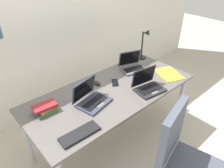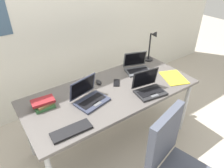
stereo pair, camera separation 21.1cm
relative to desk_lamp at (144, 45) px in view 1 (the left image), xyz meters
The scene contains 13 objects.
ground_plane 1.26m from the desk_lamp, 160.97° to the right, with size 12.00×12.00×0.00m, color #B7AD9E.
wall_back 1.21m from the desk_lamp, 134.21° to the left, with size 6.00×0.13×2.60m.
desk 0.88m from the desk_lamp, 160.97° to the right, with size 1.80×0.80×0.74m.
desk_lamp is the anchor object (origin of this frame).
laptop_front_right 1.13m from the desk_lamp, 164.67° to the right, with size 0.35×0.31×0.23m.
laptop_center 0.36m from the desk_lamp, 161.92° to the right, with size 0.34×0.31×0.21m.
laptop_mid_desk 0.73m from the desk_lamp, 135.05° to the right, with size 0.32×0.28×0.22m.
external_keyboard 1.52m from the desk_lamp, 158.07° to the right, with size 0.33×0.12×0.02m, color black.
computer_mouse 0.86m from the desk_lamp, behind, with size 0.06×0.10×0.03m, color black.
cell_phone 0.73m from the desk_lamp, 164.39° to the right, with size 0.06×0.14×0.01m, color black.
book_stack 1.48m from the desk_lamp, behind, with size 0.21×0.17×0.08m.
paper_folder_back_left 0.52m from the desk_lamp, 100.10° to the right, with size 0.23×0.31×0.01m, color gold.
office_chair 1.52m from the desk_lamp, 123.45° to the right, with size 0.54×0.59×0.97m.
Camera 1 is at (-1.18, -1.32, 1.97)m, focal length 33.51 mm.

